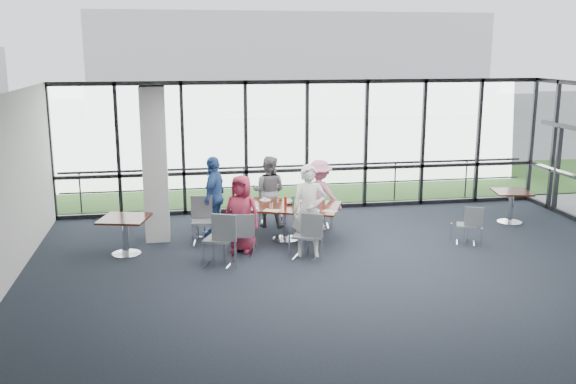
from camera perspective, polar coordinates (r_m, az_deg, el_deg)
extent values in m
cube|color=#1D222C|center=(11.44, 6.70, -7.63)|extent=(12.00, 10.00, 0.02)
cube|color=silver|center=(10.76, 7.14, 8.61)|extent=(12.00, 10.00, 0.04)
cube|color=silver|center=(6.56, 19.69, -9.06)|extent=(12.00, 0.10, 3.20)
cube|color=white|center=(15.76, 1.68, 4.13)|extent=(12.00, 0.10, 3.20)
cube|color=black|center=(16.98, 22.84, 1.87)|extent=(0.12, 1.60, 2.10)
cube|color=white|center=(13.48, -11.74, 2.40)|extent=(0.50, 0.50, 3.20)
cube|color=slate|center=(20.89, -1.10, 1.75)|extent=(80.00, 70.00, 0.02)
cube|color=#28561D|center=(18.95, -0.17, 0.71)|extent=(80.00, 5.00, 0.01)
cube|color=silver|center=(42.87, -0.34, 11.45)|extent=(24.00, 10.00, 6.00)
cylinder|color=#2D2D33|center=(16.54, 1.24, 0.67)|extent=(12.00, 0.06, 0.06)
cube|color=#35120A|center=(13.33, -0.22, -1.27)|extent=(2.50, 1.95, 0.04)
cylinder|color=silver|center=(13.42, -0.22, -2.83)|extent=(0.12, 0.12, 0.71)
cylinder|color=silver|center=(13.52, -0.22, -4.21)|extent=(0.56, 0.56, 0.03)
cube|color=#35120A|center=(12.77, -14.33, -2.30)|extent=(1.07, 1.07, 0.04)
cylinder|color=silver|center=(12.87, -14.24, -3.92)|extent=(0.12, 0.12, 0.71)
cube|color=#35120A|center=(15.50, 19.28, 0.00)|extent=(0.93, 0.93, 0.04)
cylinder|color=silver|center=(15.59, 19.18, -1.35)|extent=(0.12, 0.12, 0.71)
imported|color=#AC2B45|center=(12.64, -4.15, -1.91)|extent=(0.89, 0.77, 1.53)
imported|color=white|center=(12.29, 1.89, -1.70)|extent=(0.73, 0.60, 1.79)
imported|color=gray|center=(14.39, -1.72, 0.07)|extent=(0.90, 0.74, 1.60)
imported|color=pink|center=(14.06, 2.80, -0.31)|extent=(1.13, 1.01, 1.57)
imported|color=#30559A|center=(13.71, -6.56, -0.39)|extent=(0.89, 1.14, 1.73)
cylinder|color=white|center=(13.04, -3.21, -1.48)|extent=(0.24, 0.24, 0.01)
cylinder|color=white|center=(12.86, 2.24, -1.67)|extent=(0.27, 0.27, 0.01)
cylinder|color=white|center=(13.76, -2.05, -0.71)|extent=(0.24, 0.24, 0.01)
cylinder|color=white|center=(13.63, 2.40, -0.84)|extent=(0.28, 0.28, 0.01)
cylinder|color=white|center=(13.52, -4.35, -0.98)|extent=(0.26, 0.26, 0.01)
cylinder|color=white|center=(13.04, -1.50, -1.20)|extent=(0.07, 0.07, 0.13)
cylinder|color=white|center=(13.07, 1.22, -1.14)|extent=(0.07, 0.07, 0.14)
cylinder|color=white|center=(13.56, 0.39, -0.65)|extent=(0.07, 0.07, 0.13)
cylinder|color=white|center=(13.33, -3.81, -0.93)|extent=(0.06, 0.06, 0.13)
cube|color=white|center=(12.90, -1.44, -1.65)|extent=(0.40, 0.35, 0.00)
cube|color=white|center=(12.87, 3.75, -1.71)|extent=(0.33, 0.33, 0.00)
cube|color=white|center=(13.69, 1.05, -0.80)|extent=(0.34, 0.28, 0.00)
cube|color=black|center=(13.34, 0.14, -1.09)|extent=(0.10, 0.07, 0.04)
cylinder|color=#A30C05|center=(13.32, -0.23, -0.79)|extent=(0.06, 0.06, 0.18)
cylinder|color=#257140|center=(13.30, 0.50, -0.77)|extent=(0.05, 0.05, 0.20)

